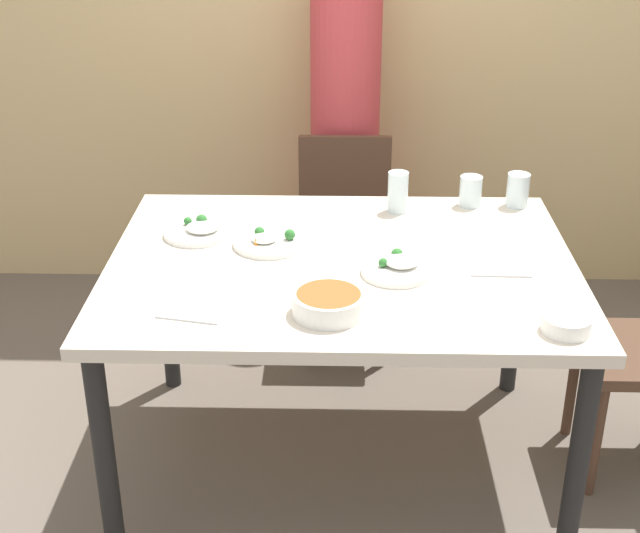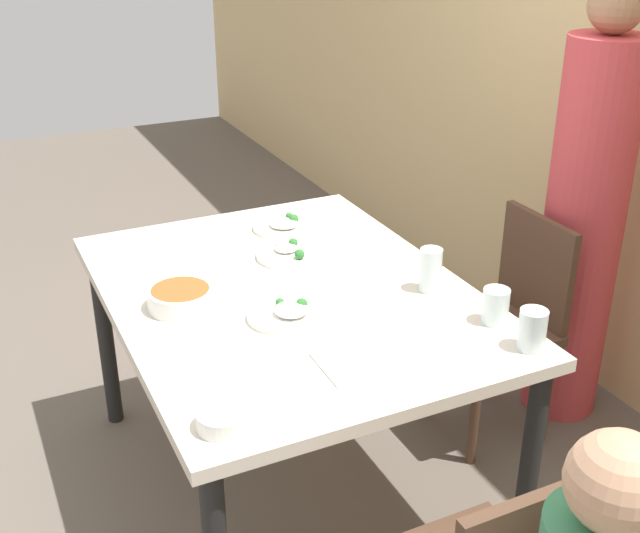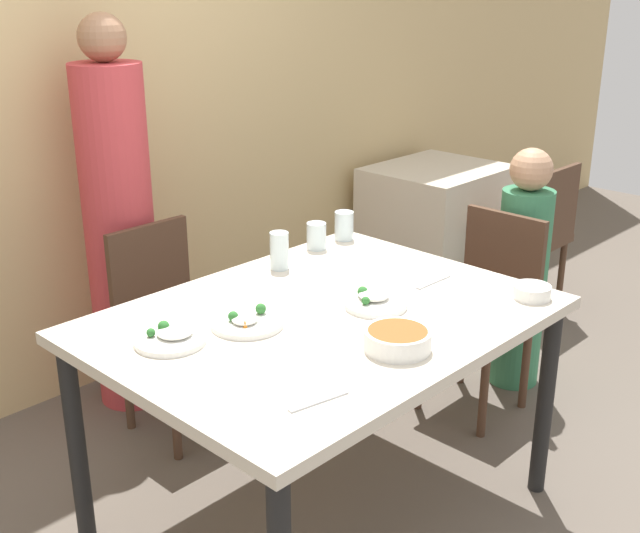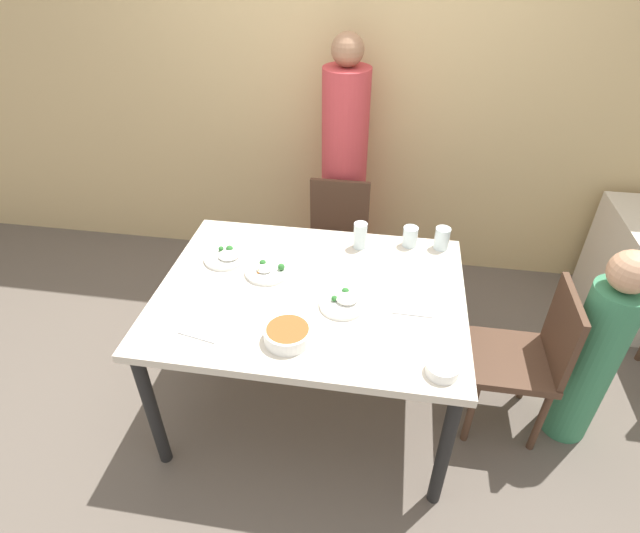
{
  "view_description": "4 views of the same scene",
  "coord_description": "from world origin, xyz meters",
  "px_view_note": "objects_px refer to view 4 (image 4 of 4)",
  "views": [
    {
      "loc": [
        -0.01,
        -2.48,
        1.96
      ],
      "look_at": [
        -0.06,
        -0.09,
        0.8
      ],
      "focal_mm": 50.0,
      "sensor_mm": 36.0,
      "label": 1
    },
    {
      "loc": [
        2.1,
        -0.89,
        1.94
      ],
      "look_at": [
        0.11,
        0.06,
        0.9
      ],
      "focal_mm": 45.0,
      "sensor_mm": 36.0,
      "label": 2
    },
    {
      "loc": [
        -1.74,
        -1.65,
        1.84
      ],
      "look_at": [
        -0.06,
        -0.04,
        0.97
      ],
      "focal_mm": 45.0,
      "sensor_mm": 36.0,
      "label": 3
    },
    {
      "loc": [
        0.33,
        -1.81,
        2.25
      ],
      "look_at": [
        0.05,
        -0.02,
        0.94
      ],
      "focal_mm": 28.0,
      "sensor_mm": 36.0,
      "label": 4
    }
  ],
  "objects_px": {
    "chair_child_spot": "(526,356)",
    "person_child": "(593,356)",
    "bowl_curry": "(288,334)",
    "plate_rice_adult": "(268,270)",
    "glass_water_tall": "(410,236)",
    "person_adult": "(344,177)",
    "chair_adult_spot": "(337,243)"
  },
  "relations": [
    {
      "from": "chair_adult_spot",
      "to": "chair_child_spot",
      "type": "bearing_deg",
      "value": -39.11
    },
    {
      "from": "bowl_curry",
      "to": "chair_child_spot",
      "type": "bearing_deg",
      "value": 18.87
    },
    {
      "from": "person_child",
      "to": "chair_child_spot",
      "type": "bearing_deg",
      "value": 180.0
    },
    {
      "from": "plate_rice_adult",
      "to": "glass_water_tall",
      "type": "bearing_deg",
      "value": 27.58
    },
    {
      "from": "person_adult",
      "to": "person_child",
      "type": "bearing_deg",
      "value": -41.26
    },
    {
      "from": "chair_child_spot",
      "to": "bowl_curry",
      "type": "height_order",
      "value": "chair_child_spot"
    },
    {
      "from": "chair_adult_spot",
      "to": "person_adult",
      "type": "distance_m",
      "value": 0.45
    },
    {
      "from": "chair_child_spot",
      "to": "glass_water_tall",
      "type": "relative_size",
      "value": 8.0
    },
    {
      "from": "person_adult",
      "to": "chair_adult_spot",
      "type": "bearing_deg",
      "value": -90.0
    },
    {
      "from": "chair_adult_spot",
      "to": "chair_child_spot",
      "type": "height_order",
      "value": "same"
    },
    {
      "from": "chair_adult_spot",
      "to": "bowl_curry",
      "type": "bearing_deg",
      "value": -92.28
    },
    {
      "from": "chair_child_spot",
      "to": "person_adult",
      "type": "distance_m",
      "value": 1.6
    },
    {
      "from": "bowl_curry",
      "to": "glass_water_tall",
      "type": "height_order",
      "value": "glass_water_tall"
    },
    {
      "from": "person_adult",
      "to": "plate_rice_adult",
      "type": "xyz_separation_m",
      "value": [
        -0.24,
        -1.09,
        0.0
      ]
    },
    {
      "from": "plate_rice_adult",
      "to": "glass_water_tall",
      "type": "xyz_separation_m",
      "value": [
        0.69,
        0.36,
        0.04
      ]
    },
    {
      "from": "bowl_curry",
      "to": "plate_rice_adult",
      "type": "xyz_separation_m",
      "value": [
        -0.2,
        0.45,
        -0.02
      ]
    },
    {
      "from": "chair_child_spot",
      "to": "person_adult",
      "type": "height_order",
      "value": "person_adult"
    },
    {
      "from": "chair_child_spot",
      "to": "bowl_curry",
      "type": "relative_size",
      "value": 4.28
    },
    {
      "from": "bowl_curry",
      "to": "plate_rice_adult",
      "type": "distance_m",
      "value": 0.49
    },
    {
      "from": "person_child",
      "to": "plate_rice_adult",
      "type": "distance_m",
      "value": 1.6
    },
    {
      "from": "chair_child_spot",
      "to": "glass_water_tall",
      "type": "bearing_deg",
      "value": -125.73
    },
    {
      "from": "plate_rice_adult",
      "to": "bowl_curry",
      "type": "bearing_deg",
      "value": -66.31
    },
    {
      "from": "person_child",
      "to": "bowl_curry",
      "type": "xyz_separation_m",
      "value": [
        -1.38,
        -0.37,
        0.28
      ]
    },
    {
      "from": "person_child",
      "to": "glass_water_tall",
      "type": "bearing_deg",
      "value": 154.15
    },
    {
      "from": "chair_child_spot",
      "to": "person_child",
      "type": "distance_m",
      "value": 0.3
    },
    {
      "from": "person_adult",
      "to": "chair_child_spot",
      "type": "bearing_deg",
      "value": -48.3
    },
    {
      "from": "chair_adult_spot",
      "to": "bowl_curry",
      "type": "distance_m",
      "value": 1.26
    },
    {
      "from": "chair_child_spot",
      "to": "glass_water_tall",
      "type": "xyz_separation_m",
      "value": [
        -0.6,
        0.43,
        0.35
      ]
    },
    {
      "from": "chair_child_spot",
      "to": "bowl_curry",
      "type": "xyz_separation_m",
      "value": [
        -1.09,
        -0.37,
        0.33
      ]
    },
    {
      "from": "person_adult",
      "to": "glass_water_tall",
      "type": "distance_m",
      "value": 0.86
    },
    {
      "from": "chair_child_spot",
      "to": "plate_rice_adult",
      "type": "xyz_separation_m",
      "value": [
        -1.29,
        0.07,
        0.31
      ]
    },
    {
      "from": "person_adult",
      "to": "bowl_curry",
      "type": "bearing_deg",
      "value": -91.81
    }
  ]
}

